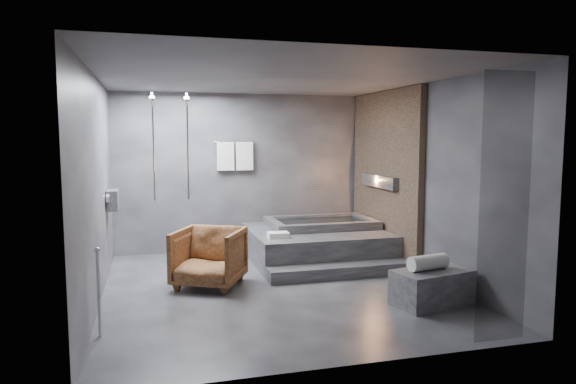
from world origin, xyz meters
name	(u,v)px	position (x,y,z in m)	size (l,w,h in m)	color
room	(299,159)	(0.40, 0.24, 1.73)	(5.00, 5.04, 2.82)	#2A2A2C
tub_deck	(316,244)	(1.05, 1.45, 0.25)	(2.20, 2.00, 0.50)	#2E2E31
tub_step	(341,271)	(1.05, 0.27, 0.09)	(2.20, 0.36, 0.18)	#2E2E31
concrete_bench	(432,287)	(1.67, -1.18, 0.21)	(0.94, 0.52, 0.42)	#333336
driftwood_chair	(209,257)	(-0.87, 0.32, 0.40)	(0.85, 0.88, 0.80)	#442411
rolled_towel	(428,262)	(1.62, -1.15, 0.52)	(0.19, 0.19, 0.52)	white
deck_towel	(278,235)	(0.26, 0.91, 0.54)	(0.32, 0.23, 0.08)	white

